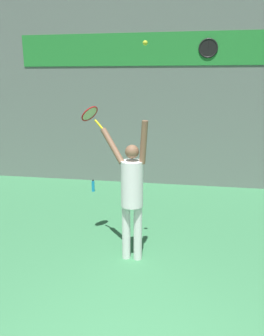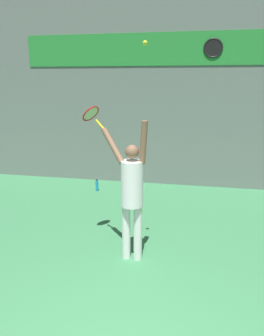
{
  "view_description": "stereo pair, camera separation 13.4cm",
  "coord_description": "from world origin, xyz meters",
  "views": [
    {
      "loc": [
        0.44,
        -2.13,
        2.7
      ],
      "look_at": [
        -0.33,
        2.42,
        1.47
      ],
      "focal_mm": 35.0,
      "sensor_mm": 36.0,
      "label": 1
    },
    {
      "loc": [
        0.57,
        -2.11,
        2.7
      ],
      "look_at": [
        -0.33,
        2.42,
        1.47
      ],
      "focal_mm": 35.0,
      "sensor_mm": 36.0,
      "label": 2
    }
  ],
  "objects": [
    {
      "name": "back_wall",
      "position": [
        0.0,
        6.39,
        2.5
      ],
      "size": [
        18.0,
        0.1,
        5.0
      ],
      "color": "slate",
      "rests_on": "ground_plane"
    },
    {
      "name": "sponsor_banner",
      "position": [
        0.0,
        6.33,
        3.45
      ],
      "size": [
        7.79,
        0.02,
        0.78
      ],
      "color": "#288C38"
    },
    {
      "name": "scoreboard_clock",
      "position": [
        0.85,
        6.31,
        3.45
      ],
      "size": [
        0.46,
        0.04,
        0.46
      ],
      "color": "black"
    },
    {
      "name": "tennis_player",
      "position": [
        -0.34,
        2.42,
        1.12
      ],
      "size": [
        0.8,
        0.5,
        2.17
      ],
      "color": "white",
      "rests_on": "ground_plane"
    },
    {
      "name": "tennis_racket",
      "position": [
        -1.06,
        2.81,
        2.19
      ],
      "size": [
        0.42,
        0.37,
        0.36
      ],
      "color": "yellow"
    },
    {
      "name": "tennis_ball",
      "position": [
        -0.15,
        2.37,
        3.18
      ],
      "size": [
        0.06,
        0.06,
        0.06
      ],
      "color": "#CCDB2D"
    },
    {
      "name": "water_bottle",
      "position": [
        -1.83,
        5.42,
        0.14
      ],
      "size": [
        0.07,
        0.07,
        0.3
      ],
      "color": "#198CCC",
      "rests_on": "ground_plane"
    }
  ]
}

